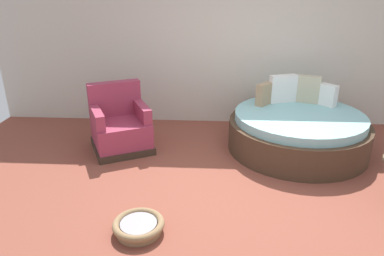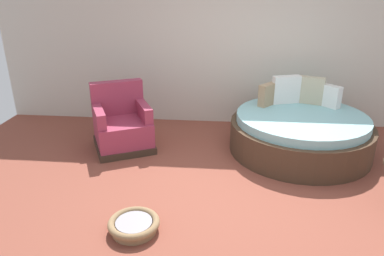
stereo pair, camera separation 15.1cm
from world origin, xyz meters
The scene contains 5 objects.
ground_plane centered at (0.00, 0.00, -0.01)m, with size 8.00×8.00×0.02m, color brown.
back_wall centered at (0.00, 2.31, 1.35)m, with size 8.00×0.12×2.70m, color beige.
round_daybed centered at (0.95, 1.18, 0.29)m, with size 1.99×1.99×0.98m.
red_armchair centered at (-1.63, 1.07, 0.33)m, with size 1.07×1.07×0.94m.
pet_basket centered at (-0.99, -0.86, 0.07)m, with size 0.51×0.51×0.13m.
Camera 1 is at (-0.30, -3.69, 2.27)m, focal length 33.40 mm.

